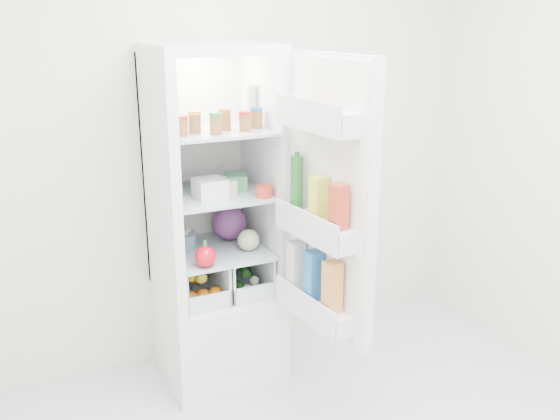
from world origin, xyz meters
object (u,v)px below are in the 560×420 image
refrigerator (213,259)px  red_cabbage (229,222)px  fridge_door (326,207)px  mushroom_bowl (181,240)px

refrigerator → red_cabbage: bearing=23.2°
red_cabbage → fridge_door: 0.76m
red_cabbage → fridge_door: bearing=-72.3°
mushroom_bowl → refrigerator: bearing=-14.6°
refrigerator → fridge_door: 0.84m
fridge_door → refrigerator: bearing=21.6°
refrigerator → fridge_door: refrigerator is taller
red_cabbage → mushroom_bowl: bearing=-178.6°
refrigerator → red_cabbage: (0.11, 0.05, 0.18)m
mushroom_bowl → fridge_door: fridge_door is taller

